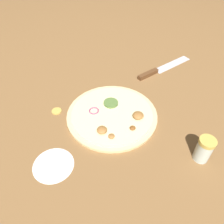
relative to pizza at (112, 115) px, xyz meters
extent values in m
plane|color=brown|center=(0.00, 0.00, -0.01)|extent=(3.00, 3.00, 0.00)
cylinder|color=beige|center=(0.00, 0.00, 0.00)|extent=(0.32, 0.32, 0.01)
cylinder|color=beige|center=(0.00, 0.00, 0.00)|extent=(0.29, 0.29, 0.00)
torus|color=#A34C70|center=(-0.05, 0.04, 0.01)|extent=(0.04, 0.04, 0.00)
cylinder|color=#567538|center=(0.02, 0.05, 0.01)|extent=(0.05, 0.05, 0.01)
ellipsoid|color=brown|center=(0.02, -0.10, 0.01)|extent=(0.02, 0.02, 0.01)
ellipsoid|color=#996633|center=(0.07, -0.06, 0.02)|extent=(0.04, 0.04, 0.02)
ellipsoid|color=#996633|center=(-0.07, -0.05, 0.02)|extent=(0.03, 0.03, 0.02)
ellipsoid|color=#996633|center=(-0.06, -0.09, 0.01)|extent=(0.02, 0.02, 0.01)
cube|color=silver|center=(0.41, 0.15, -0.01)|extent=(0.21, 0.06, 0.00)
cube|color=brown|center=(0.26, 0.13, 0.00)|extent=(0.11, 0.03, 0.02)
cylinder|color=silver|center=(0.14, -0.28, 0.03)|extent=(0.05, 0.05, 0.07)
cylinder|color=gold|center=(0.14, -0.28, 0.07)|extent=(0.05, 0.05, 0.01)
cylinder|color=gold|center=(-0.16, 0.13, 0.00)|extent=(0.04, 0.04, 0.01)
cylinder|color=white|center=(-0.25, -0.08, -0.01)|extent=(0.12, 0.12, 0.00)
camera|label=1|loc=(-0.28, -0.46, 0.55)|focal=35.00mm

